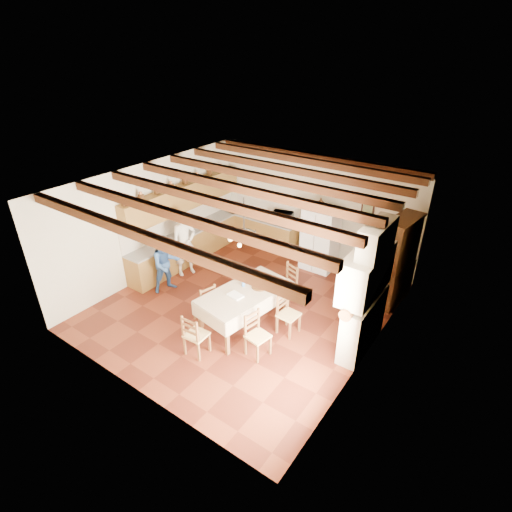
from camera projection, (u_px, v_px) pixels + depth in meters
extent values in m
cube|color=#501D12|center=(245.00, 306.00, 9.59)|extent=(6.00, 6.50, 0.02)
cube|color=white|center=(244.00, 185.00, 8.15)|extent=(6.00, 6.50, 0.02)
cube|color=beige|center=(314.00, 206.00, 11.21)|extent=(6.00, 0.02, 3.00)
cube|color=beige|center=(125.00, 325.00, 6.53)|extent=(6.00, 0.02, 3.00)
cube|color=beige|center=(152.00, 219.00, 10.40)|extent=(0.02, 6.50, 3.00)
cube|color=beige|center=(375.00, 294.00, 7.34)|extent=(0.02, 6.50, 3.00)
cube|color=brown|center=(192.00, 244.00, 11.51)|extent=(0.60, 4.30, 0.86)
cube|color=brown|center=(262.00, 231.00, 12.28)|extent=(2.30, 0.60, 0.86)
cube|color=gray|center=(191.00, 230.00, 11.29)|extent=(0.62, 4.30, 0.04)
cube|color=gray|center=(262.00, 218.00, 12.07)|extent=(2.34, 0.62, 0.04)
cube|color=beige|center=(183.00, 217.00, 11.28)|extent=(0.03, 4.30, 0.60)
cube|color=beige|center=(268.00, 205.00, 12.12)|extent=(2.30, 0.03, 0.60)
cube|color=brown|center=(185.00, 197.00, 10.89)|extent=(0.35, 4.20, 0.70)
cube|color=black|center=(368.00, 207.00, 10.23)|extent=(0.34, 0.03, 0.42)
cube|color=white|center=(320.00, 239.00, 10.80)|extent=(0.88, 0.73, 1.75)
cube|color=beige|center=(245.00, 292.00, 8.52)|extent=(1.36, 2.19, 0.05)
cube|color=brown|center=(200.00, 319.00, 8.42)|extent=(0.08, 0.08, 0.85)
cube|color=brown|center=(227.00, 338.00, 7.90)|extent=(0.08, 0.08, 0.85)
cube|color=brown|center=(260.00, 286.00, 9.56)|extent=(0.08, 0.08, 0.85)
cube|color=brown|center=(287.00, 300.00, 9.04)|extent=(0.08, 0.08, 0.85)
torus|color=black|center=(244.00, 234.00, 7.86)|extent=(0.47, 0.47, 0.03)
imported|color=silver|center=(185.00, 243.00, 10.51)|extent=(0.65, 0.77, 1.79)
imported|color=#2F5596|center=(166.00, 264.00, 9.85)|extent=(0.79, 0.89, 1.50)
imported|color=#B72B40|center=(361.00, 287.00, 8.88)|extent=(0.69, 0.99, 1.56)
imported|color=silver|center=(282.00, 218.00, 11.62)|extent=(0.66, 0.51, 0.33)
imported|color=#38220F|center=(321.00, 203.00, 10.36)|extent=(0.28, 0.28, 0.27)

